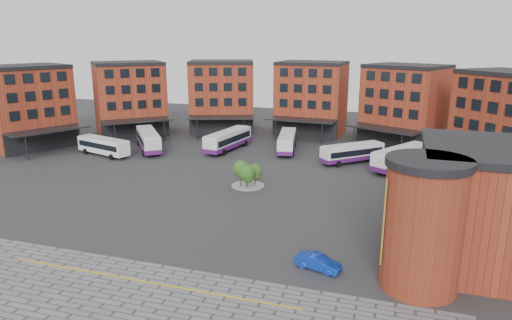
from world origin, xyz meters
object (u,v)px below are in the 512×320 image
(bus_d, at_px, (287,141))
(blue_car, at_px, (318,262))
(bus_f, at_px, (401,157))
(bus_b, at_px, (148,140))
(tree_island, at_px, (247,173))
(bus_c, at_px, (228,140))
(bus_e, at_px, (352,153))
(bus_a, at_px, (103,145))

(bus_d, height_order, blue_car, bus_d)
(bus_f, bearing_deg, bus_b, -146.59)
(blue_car, bearing_deg, tree_island, 49.12)
(bus_c, bearing_deg, blue_car, -49.53)
(bus_c, relative_size, bus_e, 1.30)
(tree_island, height_order, bus_c, tree_island)
(bus_d, bearing_deg, bus_b, -173.82)
(bus_a, relative_size, bus_c, 0.87)
(bus_e, relative_size, bus_f, 0.82)
(tree_island, height_order, bus_d, tree_island)
(bus_c, bearing_deg, bus_f, 2.80)
(bus_b, relative_size, blue_car, 2.90)
(bus_a, distance_m, bus_b, 7.64)
(tree_island, bearing_deg, bus_d, 89.26)
(bus_c, xyz_separation_m, bus_f, (29.16, -3.39, -0.03))
(bus_e, relative_size, blue_car, 2.40)
(bus_d, distance_m, bus_f, 19.90)
(bus_b, height_order, bus_c, bus_b)
(tree_island, distance_m, bus_b, 27.04)
(bus_b, xyz_separation_m, bus_f, (42.40, 1.08, -0.06))
(bus_b, height_order, bus_e, bus_b)
(bus_a, bearing_deg, bus_f, -65.61)
(bus_b, height_order, blue_car, bus_b)
(bus_a, distance_m, bus_f, 48.17)
(bus_e, bearing_deg, bus_b, -128.65)
(tree_island, relative_size, blue_car, 1.11)
(bus_b, relative_size, bus_f, 0.99)
(bus_b, relative_size, bus_d, 0.99)
(bus_a, height_order, blue_car, bus_a)
(bus_c, bearing_deg, tree_island, -52.72)
(bus_b, bearing_deg, bus_c, -19.03)
(bus_a, distance_m, bus_e, 41.11)
(bus_e, distance_m, bus_f, 7.52)
(bus_a, distance_m, blue_car, 49.79)
(bus_c, distance_m, bus_d, 10.35)
(bus_f, bearing_deg, bus_c, -154.68)
(blue_car, bearing_deg, bus_e, 16.69)
(bus_c, distance_m, bus_f, 29.35)
(bus_f, bearing_deg, bus_e, -158.67)
(bus_b, xyz_separation_m, bus_e, (35.01, 2.47, -0.25))
(tree_island, xyz_separation_m, bus_f, (19.34, 15.20, -0.18))
(bus_d, height_order, bus_f, bus_f)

